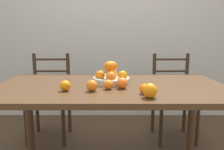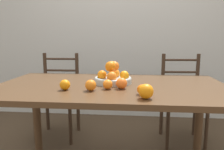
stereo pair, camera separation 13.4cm
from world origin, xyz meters
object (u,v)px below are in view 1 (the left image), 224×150
(orange_loose_0, at_px, (93,86))
(orange_loose_1, at_px, (123,83))
(orange_loose_2, at_px, (151,91))
(orange_loose_5, at_px, (109,84))
(orange_loose_4, at_px, (66,86))
(orange_loose_3, at_px, (145,89))
(chair_left, at_px, (50,98))
(chair_right, at_px, (174,98))
(fruit_bowl, at_px, (112,77))

(orange_loose_0, height_order, orange_loose_1, orange_loose_1)
(orange_loose_2, height_order, orange_loose_5, orange_loose_2)
(orange_loose_4, height_order, orange_loose_5, orange_loose_4)
(orange_loose_0, distance_m, orange_loose_5, 0.12)
(orange_loose_0, height_order, orange_loose_5, orange_loose_0)
(orange_loose_1, distance_m, orange_loose_3, 0.19)
(orange_loose_4, distance_m, chair_left, 1.11)
(orange_loose_4, height_order, chair_right, chair_right)
(orange_loose_1, xyz_separation_m, orange_loose_4, (-0.36, -0.07, -0.00))
(fruit_bowl, xyz_separation_m, orange_loose_1, (0.07, -0.17, -0.01))
(orange_loose_1, bearing_deg, chair_left, 129.83)
(orange_loose_5, xyz_separation_m, chair_left, (-0.67, 0.93, -0.35))
(orange_loose_1, bearing_deg, orange_loose_5, -168.91)
(orange_loose_3, relative_size, orange_loose_5, 0.94)
(orange_loose_3, relative_size, orange_loose_4, 0.89)
(orange_loose_2, bearing_deg, fruit_bowl, 118.59)
(orange_loose_1, distance_m, orange_loose_4, 0.37)
(chair_right, bearing_deg, chair_left, 177.43)
(orange_loose_5, bearing_deg, orange_loose_2, -41.55)
(fruit_bowl, bearing_deg, orange_loose_2, -61.41)
(fruit_bowl, bearing_deg, orange_loose_0, -115.97)
(orange_loose_0, height_order, orange_loose_3, orange_loose_0)
(orange_loose_1, xyz_separation_m, orange_loose_2, (0.15, -0.23, 0.00))
(orange_loose_0, height_order, orange_loose_2, orange_loose_2)
(orange_loose_3, bearing_deg, orange_loose_0, 168.78)
(orange_loose_1, relative_size, orange_loose_3, 1.23)
(orange_loose_2, bearing_deg, orange_loose_3, 100.95)
(chair_left, xyz_separation_m, chair_right, (1.37, -0.00, 0.00))
(orange_loose_4, relative_size, orange_loose_5, 1.06)
(orange_loose_2, bearing_deg, orange_loose_5, 138.45)
(fruit_bowl, relative_size, orange_loose_3, 4.56)
(fruit_bowl, height_order, orange_loose_1, fruit_bowl)
(chair_left, bearing_deg, orange_loose_4, -69.00)
(orange_loose_3, bearing_deg, orange_loose_4, 171.88)
(chair_left, bearing_deg, orange_loose_3, -50.69)
(orange_loose_4, bearing_deg, orange_loose_1, 10.34)
(orange_loose_5, relative_size, chair_right, 0.07)
(orange_loose_3, distance_m, chair_right, 1.20)
(orange_loose_0, relative_size, orange_loose_5, 1.12)
(orange_loose_0, relative_size, chair_right, 0.08)
(orange_loose_1, relative_size, chair_right, 0.08)
(orange_loose_5, height_order, chair_left, chair_left)
(fruit_bowl, relative_size, chair_left, 0.29)
(fruit_bowl, height_order, orange_loose_0, fruit_bowl)
(fruit_bowl, height_order, orange_loose_2, fruit_bowl)
(orange_loose_0, bearing_deg, orange_loose_3, -11.22)
(orange_loose_1, bearing_deg, orange_loose_0, -159.41)
(orange_loose_2, height_order, chair_right, chair_right)
(orange_loose_0, distance_m, orange_loose_4, 0.17)
(orange_loose_4, xyz_separation_m, orange_loose_5, (0.27, 0.05, -0.00))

